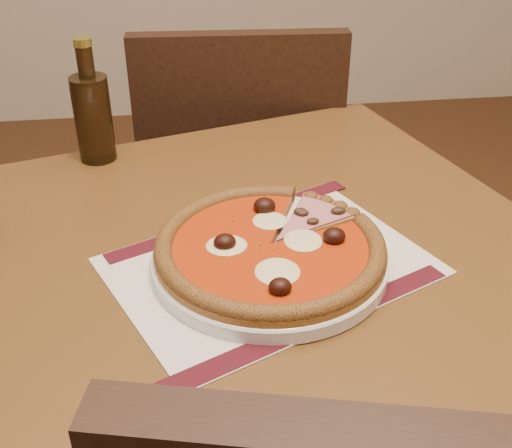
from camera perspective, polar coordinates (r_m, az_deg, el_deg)
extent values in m
cube|color=brown|center=(0.86, 0.17, -3.53)|extent=(0.99, 0.99, 0.04)
cylinder|color=brown|center=(1.32, -20.70, -11.93)|extent=(0.05, 0.05, 0.71)
cylinder|color=brown|center=(1.46, 7.26, -4.91)|extent=(0.05, 0.05, 0.71)
cube|color=black|center=(1.61, -1.64, 2.42)|extent=(0.45, 0.45, 0.04)
cylinder|color=black|center=(1.90, 3.69, -0.63)|extent=(0.04, 0.04, 0.41)
cylinder|color=black|center=(1.89, -7.31, -1.05)|extent=(0.04, 0.04, 0.41)
cylinder|color=black|center=(1.61, 5.32, -7.64)|extent=(0.04, 0.04, 0.41)
cylinder|color=black|center=(1.59, -7.80, -8.19)|extent=(0.04, 0.04, 0.41)
cube|color=black|center=(1.33, -1.42, 7.39)|extent=(0.42, 0.07, 0.44)
cube|color=beige|center=(0.82, 1.24, -3.73)|extent=(0.46, 0.41, 0.00)
cylinder|color=white|center=(0.81, 1.25, -3.16)|extent=(0.30, 0.30, 0.02)
cylinder|color=#AF6D2A|center=(0.81, 1.26, -2.29)|extent=(0.29, 0.29, 0.01)
torus|color=brown|center=(0.80, 1.27, -1.94)|extent=(0.29, 0.29, 0.02)
cylinder|color=#9B2407|center=(0.80, 1.27, -1.88)|extent=(0.25, 0.25, 0.00)
ellipsoid|color=beige|center=(0.84, 1.25, 0.28)|extent=(0.05, 0.04, 0.01)
ellipsoid|color=beige|center=(0.80, -4.48, -1.79)|extent=(0.05, 0.04, 0.01)
ellipsoid|color=beige|center=(0.76, 1.82, -3.70)|extent=(0.05, 0.04, 0.01)
ellipsoid|color=beige|center=(0.82, 6.76, -0.99)|extent=(0.05, 0.04, 0.01)
ellipsoid|color=black|center=(0.84, 0.90, 1.37)|extent=(0.03, 0.03, 0.02)
ellipsoid|color=black|center=(0.79, -5.24, -1.15)|extent=(0.03, 0.03, 0.02)
ellipsoid|color=black|center=(0.74, 1.82, -3.36)|extent=(0.03, 0.03, 0.02)
ellipsoid|color=black|center=(0.81, 7.63, -0.46)|extent=(0.03, 0.03, 0.02)
ellipsoid|color=#351E13|center=(0.83, 4.41, -0.01)|extent=(0.02, 0.01, 0.01)
ellipsoid|color=#351E13|center=(0.87, 5.79, 1.18)|extent=(0.02, 0.01, 0.01)
ellipsoid|color=#351E13|center=(0.84, 3.72, 0.32)|extent=(0.02, 0.01, 0.01)
ellipsoid|color=#351E13|center=(0.88, 4.45, 1.66)|extent=(0.02, 0.01, 0.01)
cylinder|color=black|center=(1.09, -14.25, 9.02)|extent=(0.06, 0.06, 0.14)
cylinder|color=black|center=(1.06, -14.91, 13.54)|extent=(0.03, 0.03, 0.06)
cylinder|color=olive|center=(1.05, -15.19, 15.36)|extent=(0.03, 0.03, 0.01)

